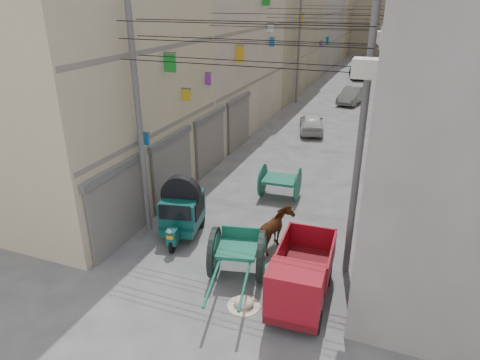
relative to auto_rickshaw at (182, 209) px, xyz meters
The scene contains 17 objects.
building_row_left 29.07m from the auto_rickshaw, 101.60° to the left, with size 8.00×62.00×14.00m.
building_row_right 30.28m from the auto_rickshaw, 69.88° to the left, with size 8.00×62.00×14.00m.
end_cap_building 60.14m from the auto_rickshaw, 87.84° to the left, with size 22.00×10.00×13.00m, color gray.
shutters_left 4.56m from the auto_rickshaw, 111.52° to the left, with size 0.18×14.40×2.88m.
signboards 15.85m from the auto_rickshaw, 81.77° to the left, with size 8.22×40.52×5.67m.
ac_units 8.85m from the auto_rickshaw, 14.37° to the left, with size 0.70×6.55×3.35m.
utility_poles 11.47m from the auto_rickshaw, 78.27° to the left, with size 7.40×22.20×8.00m.
overhead_cables 10.30m from the auto_rickshaw, 74.72° to the left, with size 7.40×22.52×1.12m.
auto_rickshaw is the anchor object (origin of this frame).
tonga_cart 3.25m from the auto_rickshaw, 30.95° to the right, with size 2.00×3.64×1.56m.
mini_truck 5.52m from the auto_rickshaw, 27.26° to the right, with size 1.60×3.27×1.80m.
second_cart 4.85m from the auto_rickshaw, 60.22° to the left, with size 1.67×1.50×1.42m.
feed_sack 4.61m from the auto_rickshaw, 40.19° to the right, with size 0.58×0.46×0.29m, color beige.
horse 3.42m from the auto_rickshaw, ahead, with size 0.77×1.69×1.43m, color brown.
distant_car_white 14.27m from the auto_rickshaw, 83.62° to the left, with size 1.45×3.59×1.22m, color #BBBBBB.
distant_car_grey 23.40m from the auto_rickshaw, 82.90° to the left, with size 1.38×3.95×1.30m, color #5B605E.
distant_car_green 35.33m from the auto_rickshaw, 86.78° to the left, with size 1.85×4.56×1.32m, color #1B5039.
Camera 1 is at (4.56, -5.73, 7.98)m, focal length 32.00 mm.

